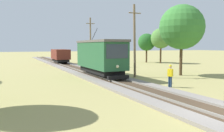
# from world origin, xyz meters

# --- Properties ---
(ground_plane) EXTENTS (260.00, 260.00, 0.00)m
(ground_plane) POSITION_xyz_m (0.00, 0.00, 0.00)
(ground_plane) COLOR #9E9356
(track_ballast) EXTENTS (4.20, 120.00, 0.18)m
(track_ballast) POSITION_xyz_m (0.00, 0.00, 0.09)
(track_ballast) COLOR gray
(track_ballast) RESTS_ON ground
(sleeper_bed) EXTENTS (2.04, 120.00, 0.01)m
(sleeper_bed) POSITION_xyz_m (0.00, 0.00, 0.18)
(sleeper_bed) COLOR #423323
(sleeper_bed) RESTS_ON track_ballast
(rail_left) EXTENTS (0.07, 120.00, 0.14)m
(rail_left) POSITION_xyz_m (-0.72, 0.00, 0.25)
(rail_left) COLOR gray
(rail_left) RESTS_ON track_ballast
(red_tram) EXTENTS (2.60, 8.54, 4.79)m
(red_tram) POSITION_xyz_m (0.00, 14.89, 2.19)
(red_tram) COLOR #235633
(red_tram) RESTS_ON rail_right
(freight_car) EXTENTS (2.40, 5.20, 2.31)m
(freight_car) POSITION_xyz_m (0.00, 33.75, 1.56)
(freight_car) COLOR maroon
(freight_car) RESTS_ON rail_right
(utility_pole_near_tram) EXTENTS (1.40, 0.54, 7.50)m
(utility_pole_near_tram) POSITION_xyz_m (3.32, 13.63, 3.85)
(utility_pole_near_tram) COLOR #7A664C
(utility_pole_near_tram) RESTS_ON ground
(utility_pole_mid) EXTENTS (1.40, 0.31, 7.62)m
(utility_pole_mid) POSITION_xyz_m (3.32, 27.25, 3.91)
(utility_pole_mid) COLOR #7A664C
(utility_pole_mid) RESTS_ON ground
(gravel_pile) EXTENTS (2.74, 2.74, 0.83)m
(gravel_pile) POSITION_xyz_m (4.74, 33.11, 0.42)
(gravel_pile) COLOR #9E998E
(gravel_pile) RESTS_ON ground
(track_worker) EXTENTS (0.37, 0.44, 1.78)m
(track_worker) POSITION_xyz_m (2.81, 7.17, 0.98)
(track_worker) COLOR navy
(track_worker) RESTS_ON ground
(tree_left_near) EXTENTS (3.36, 3.36, 5.66)m
(tree_left_near) POSITION_xyz_m (16.31, 31.27, 3.96)
(tree_left_near) COLOR #4C3823
(tree_left_near) RESTS_ON ground
(tree_left_far) EXTENTS (3.78, 3.78, 6.55)m
(tree_left_far) POSITION_xyz_m (17.67, 28.53, 4.64)
(tree_left_far) COLOR #4C3823
(tree_left_far) RESTS_ON ground
(tree_right_far) EXTENTS (4.85, 4.85, 7.70)m
(tree_right_far) POSITION_xyz_m (8.62, 12.63, 5.27)
(tree_right_far) COLOR #4C3823
(tree_right_far) RESTS_ON ground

